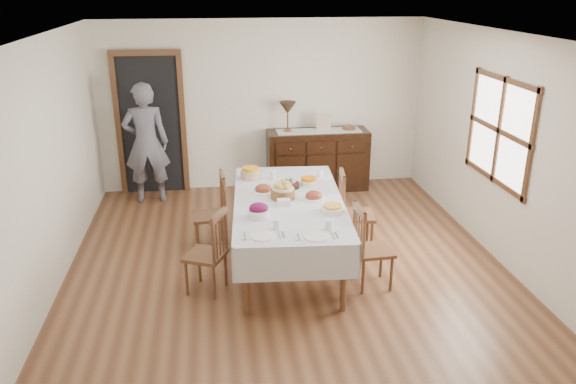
{
  "coord_description": "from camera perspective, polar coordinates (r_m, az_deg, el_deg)",
  "views": [
    {
      "loc": [
        -0.79,
        -5.57,
        3.1
      ],
      "look_at": [
        0.0,
        0.1,
        0.95
      ],
      "focal_mm": 35.0,
      "sensor_mm": 36.0,
      "label": 1
    }
  ],
  "objects": [
    {
      "name": "ground",
      "position": [
        6.43,
        0.12,
        -8.27
      ],
      "size": [
        6.0,
        6.0,
        0.0
      ],
      "primitive_type": "plane",
      "color": "brown"
    },
    {
      "name": "room_shell",
      "position": [
        6.2,
        -1.75,
        6.96
      ],
      "size": [
        5.02,
        6.02,
        2.65
      ],
      "color": "silver",
      "rests_on": "ground"
    },
    {
      "name": "dining_table",
      "position": [
        6.3,
        0.05,
        -1.59
      ],
      "size": [
        1.38,
        2.46,
        0.82
      ],
      "rotation": [
        0.0,
        0.0,
        -0.07
      ],
      "color": "silver",
      "rests_on": "ground"
    },
    {
      "name": "chair_left_near",
      "position": [
        5.93,
        -7.99,
        -5.98
      ],
      "size": [
        0.51,
        0.51,
        0.92
      ],
      "rotation": [
        0.0,
        0.0,
        -2.0
      ],
      "color": "brown",
      "rests_on": "ground"
    },
    {
      "name": "chair_left_far",
      "position": [
        6.89,
        -7.62,
        -1.95
      ],
      "size": [
        0.42,
        0.42,
        0.95
      ],
      "rotation": [
        0.0,
        0.0,
        -1.5
      ],
      "color": "brown",
      "rests_on": "ground"
    },
    {
      "name": "chair_right_near",
      "position": [
        6.04,
        8.26,
        -5.47
      ],
      "size": [
        0.41,
        0.41,
        0.93
      ],
      "rotation": [
        0.0,
        0.0,
        1.62
      ],
      "color": "brown",
      "rests_on": "ground"
    },
    {
      "name": "chair_right_far",
      "position": [
        6.82,
        6.57,
        -1.9
      ],
      "size": [
        0.47,
        0.47,
        1.01
      ],
      "rotation": [
        0.0,
        0.0,
        1.44
      ],
      "color": "brown",
      "rests_on": "ground"
    },
    {
      "name": "sideboard",
      "position": [
        8.85,
        3.01,
        3.28
      ],
      "size": [
        1.57,
        0.57,
        0.94
      ],
      "color": "black",
      "rests_on": "ground"
    },
    {
      "name": "person",
      "position": [
        8.44,
        -14.25,
        5.23
      ],
      "size": [
        0.62,
        0.42,
        1.91
      ],
      "primitive_type": "imported",
      "rotation": [
        0.0,
        0.0,
        3.2
      ],
      "color": "slate",
      "rests_on": "ground"
    },
    {
      "name": "bread_basket",
      "position": [
        6.29,
        -0.53,
        0.07
      ],
      "size": [
        0.27,
        0.27,
        0.18
      ],
      "color": "brown",
      "rests_on": "dining_table"
    },
    {
      "name": "egg_basket",
      "position": [
        6.63,
        0.06,
        0.79
      ],
      "size": [
        0.26,
        0.26,
        0.11
      ],
      "color": "black",
      "rests_on": "dining_table"
    },
    {
      "name": "ham_platter_a",
      "position": [
        6.5,
        -2.55,
        0.27
      ],
      "size": [
        0.28,
        0.28,
        0.11
      ],
      "color": "white",
      "rests_on": "dining_table"
    },
    {
      "name": "ham_platter_b",
      "position": [
        6.29,
        2.63,
        -0.44
      ],
      "size": [
        0.27,
        0.27,
        0.11
      ],
      "color": "white",
      "rests_on": "dining_table"
    },
    {
      "name": "beet_bowl",
      "position": [
        5.8,
        -3.0,
        -1.91
      ],
      "size": [
        0.22,
        0.22,
        0.15
      ],
      "color": "white",
      "rests_on": "dining_table"
    },
    {
      "name": "carrot_bowl",
      "position": [
        6.73,
        2.12,
        1.1
      ],
      "size": [
        0.2,
        0.2,
        0.09
      ],
      "color": "white",
      "rests_on": "dining_table"
    },
    {
      "name": "pineapple_bowl",
      "position": [
        6.94,
        -3.83,
        1.91
      ],
      "size": [
        0.25,
        0.25,
        0.14
      ],
      "color": "#D2B089",
      "rests_on": "dining_table"
    },
    {
      "name": "casserole_dish",
      "position": [
        5.95,
        4.57,
        -1.69
      ],
      "size": [
        0.26,
        0.26,
        0.08
      ],
      "color": "white",
      "rests_on": "dining_table"
    },
    {
      "name": "butter_dish",
      "position": [
        6.1,
        -0.45,
        -1.06
      ],
      "size": [
        0.15,
        0.1,
        0.07
      ],
      "color": "white",
      "rests_on": "dining_table"
    },
    {
      "name": "setting_left",
      "position": [
        5.43,
        -2.16,
        -4.06
      ],
      "size": [
        0.43,
        0.31,
        0.1
      ],
      "color": "white",
      "rests_on": "dining_table"
    },
    {
      "name": "setting_right",
      "position": [
        5.43,
        3.26,
        -4.1
      ],
      "size": [
        0.43,
        0.31,
        0.1
      ],
      "color": "white",
      "rests_on": "dining_table"
    },
    {
      "name": "glass_far_a",
      "position": [
        6.91,
        -1.56,
        1.74
      ],
      "size": [
        0.06,
        0.06,
        0.11
      ],
      "color": "white",
      "rests_on": "dining_table"
    },
    {
      "name": "glass_far_b",
      "position": [
        7.0,
        3.26,
        1.92
      ],
      "size": [
        0.07,
        0.07,
        0.1
      ],
      "color": "white",
      "rests_on": "dining_table"
    },
    {
      "name": "runner",
      "position": [
        8.7,
        3.15,
        6.22
      ],
      "size": [
        1.3,
        0.35,
        0.01
      ],
      "color": "silver",
      "rests_on": "sideboard"
    },
    {
      "name": "table_lamp",
      "position": [
        8.59,
        -0.04,
        8.46
      ],
      "size": [
        0.26,
        0.26,
        0.46
      ],
      "color": "brown",
      "rests_on": "sideboard"
    },
    {
      "name": "picture_frame",
      "position": [
        8.67,
        3.63,
        7.08
      ],
      "size": [
        0.22,
        0.08,
        0.28
      ],
      "color": "#C0A490",
      "rests_on": "sideboard"
    },
    {
      "name": "deco_bowl",
      "position": [
        8.82,
        6.2,
        6.5
      ],
      "size": [
        0.2,
        0.2,
        0.06
      ],
      "color": "brown",
      "rests_on": "sideboard"
    }
  ]
}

